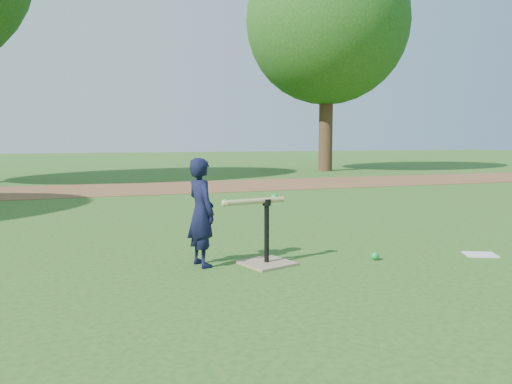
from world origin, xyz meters
name	(u,v)px	position (x,y,z in m)	size (l,w,h in m)	color
ground	(294,258)	(0.00, 0.00, 0.00)	(80.00, 80.00, 0.00)	#285116
dirt_strip	(168,188)	(0.00, 7.50, 0.01)	(24.00, 3.00, 0.01)	brown
child	(201,212)	(-0.93, 0.01, 0.50)	(0.36, 0.24, 1.00)	black
wiffle_ball_ground	(375,256)	(0.70, -0.34, 0.04)	(0.08, 0.08, 0.08)	#0D9334
clipboard	(480,255)	(1.82, -0.51, 0.01)	(0.30, 0.23, 0.01)	silver
batting_tee	(267,253)	(-0.34, -0.14, 0.11)	(0.54, 0.54, 0.61)	#937B5D
swing_action	(256,201)	(-0.45, -0.15, 0.61)	(0.63, 0.20, 0.09)	tan
tree_right	(327,23)	(6.50, 12.00, 5.29)	(5.80, 5.80, 8.21)	#382316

